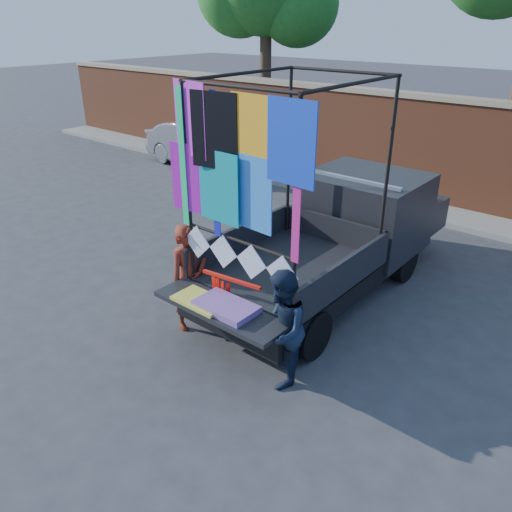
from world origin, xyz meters
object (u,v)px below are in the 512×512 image
Objects in this scene: pickup_truck at (346,232)px; woman at (190,278)px; sedan at (203,145)px; man at (281,329)px.

pickup_truck reaches higher than woman.
man is (7.94, -6.50, 0.10)m from sedan.
woman reaches higher than man.
man is at bearing -83.79° from woman.
sedan is 8.83m from woman.
pickup_truck is at bearing -8.01° from woman.
woman is at bearing -109.39° from pickup_truck.
pickup_truck is 7.97m from sedan.
pickup_truck is 3.49× the size of woman.
woman is at bearing -130.75° from sedan.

